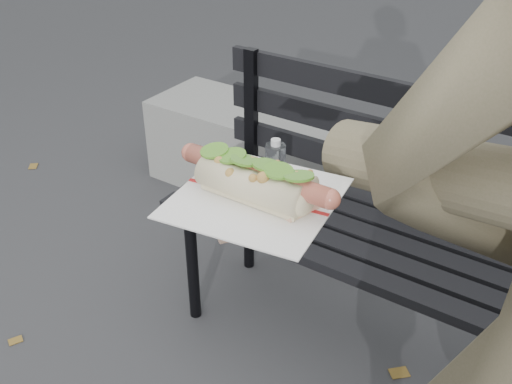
% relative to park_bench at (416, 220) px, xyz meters
% --- Properties ---
extents(park_bench, '(1.50, 0.44, 0.88)m').
position_rel_park_bench_xyz_m(park_bench, '(0.00, 0.00, 0.00)').
color(park_bench, black).
rests_on(park_bench, ground).
extents(concrete_block, '(1.20, 0.40, 0.40)m').
position_rel_park_bench_xyz_m(concrete_block, '(-0.87, 0.61, -0.32)').
color(concrete_block, slate).
rests_on(concrete_block, ground).
extents(held_hotdog, '(0.64, 0.32, 0.20)m').
position_rel_park_bench_xyz_m(held_hotdog, '(0.27, -0.86, 0.63)').
color(held_hotdog, brown).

